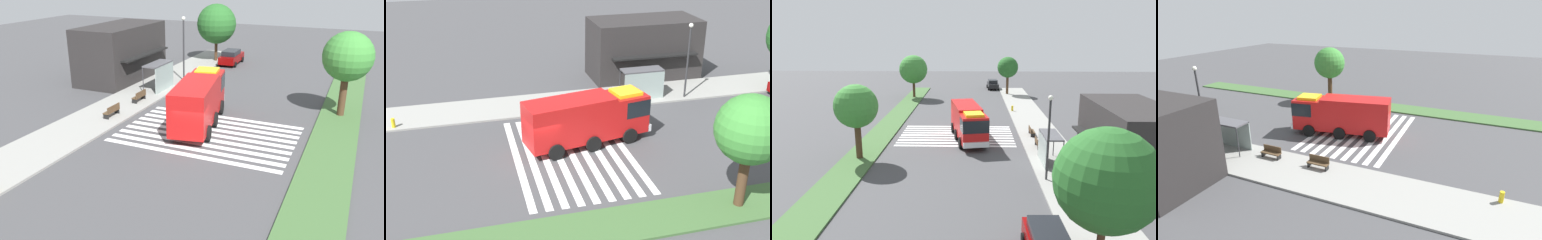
% 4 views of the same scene
% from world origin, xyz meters
% --- Properties ---
extents(ground_plane, '(120.00, 120.00, 0.00)m').
position_xyz_m(ground_plane, '(0.00, 0.00, 0.00)').
color(ground_plane, '#424244').
extents(sidewalk, '(60.00, 4.50, 0.14)m').
position_xyz_m(sidewalk, '(0.00, 8.87, 0.07)').
color(sidewalk, gray).
rests_on(sidewalk, ground_plane).
extents(median_strip, '(60.00, 3.00, 0.14)m').
position_xyz_m(median_strip, '(0.00, -8.11, 0.07)').
color(median_strip, '#3D6033').
rests_on(median_strip, ground_plane).
extents(crosswalk, '(7.65, 11.90, 0.01)m').
position_xyz_m(crosswalk, '(2.03, 0.00, 0.01)').
color(crosswalk, silver).
rests_on(crosswalk, ground_plane).
extents(fire_truck, '(9.08, 4.00, 3.47)m').
position_xyz_m(fire_truck, '(3.67, 1.29, 1.97)').
color(fire_truck, '#B71414').
rests_on(fire_truck, ground_plane).
extents(bus_stop_shelter, '(3.50, 1.40, 2.46)m').
position_xyz_m(bus_stop_shelter, '(10.20, 7.86, 1.89)').
color(bus_stop_shelter, '#4C4C51').
rests_on(bus_stop_shelter, sidewalk).
extents(bench_near_shelter, '(1.60, 0.50, 0.90)m').
position_xyz_m(bench_near_shelter, '(6.20, 7.89, 0.59)').
color(bench_near_shelter, '#4C3823').
rests_on(bench_near_shelter, sidewalk).
extents(bench_west_of_shelter, '(1.60, 0.50, 0.90)m').
position_xyz_m(bench_west_of_shelter, '(2.11, 7.89, 0.59)').
color(bench_west_of_shelter, '#4C3823').
rests_on(bench_west_of_shelter, sidewalk).
extents(street_lamp, '(0.36, 0.36, 6.34)m').
position_xyz_m(street_lamp, '(13.80, 7.21, 3.87)').
color(street_lamp, '#2D2D30').
rests_on(street_lamp, sidewalk).
extents(median_tree_west, '(3.70, 3.70, 6.41)m').
position_xyz_m(median_tree_west, '(9.46, -8.11, 4.65)').
color(median_tree_west, '#47301E').
rests_on(median_tree_west, median_strip).
extents(fire_hydrant, '(0.28, 0.28, 0.70)m').
position_xyz_m(fire_hydrant, '(-9.73, 7.11, 0.49)').
color(fire_hydrant, gold).
rests_on(fire_hydrant, sidewalk).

